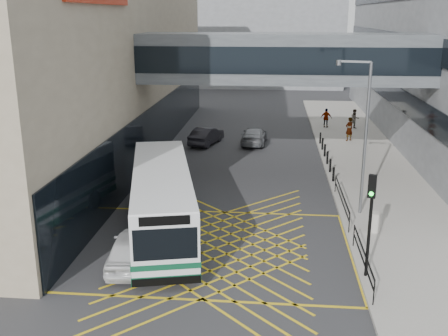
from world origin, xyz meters
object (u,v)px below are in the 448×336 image
(car_dark, at_px, (206,136))
(car_silver, at_px, (254,135))
(car_white, at_px, (133,247))
(pedestrian_a, at_px, (349,129))
(pedestrian_b, at_px, (355,119))
(litter_bin, at_px, (375,222))
(traffic_light, at_px, (370,211))
(street_lamp, at_px, (363,129))
(pedestrian_c, at_px, (326,118))
(bus, at_px, (162,199))

(car_dark, distance_m, car_silver, 3.89)
(car_white, xyz_separation_m, pedestrian_a, (11.92, 23.09, 0.36))
(pedestrian_b, bearing_deg, litter_bin, -111.48)
(traffic_light, height_order, pedestrian_b, traffic_light)
(street_lamp, xyz_separation_m, litter_bin, (0.48, -2.51, -3.97))
(car_silver, bearing_deg, pedestrian_a, -167.73)
(street_lamp, height_order, pedestrian_c, street_lamp)
(litter_bin, bearing_deg, pedestrian_c, 90.27)
(street_lamp, relative_size, pedestrian_b, 4.47)
(car_dark, bearing_deg, bus, 106.04)
(bus, bearing_deg, pedestrian_b, 49.83)
(street_lamp, xyz_separation_m, pedestrian_a, (1.75, 16.49, -3.48))
(pedestrian_a, relative_size, pedestrian_c, 1.11)
(street_lamp, bearing_deg, car_silver, 126.21)
(car_silver, height_order, pedestrian_a, pedestrian_a)
(bus, xyz_separation_m, litter_bin, (10.10, 0.71, -1.09))
(traffic_light, bearing_deg, bus, 174.68)
(pedestrian_a, distance_m, pedestrian_c, 5.26)
(pedestrian_a, height_order, pedestrian_c, pedestrian_a)
(pedestrian_a, height_order, pedestrian_b, pedestrian_a)
(traffic_light, bearing_deg, street_lamp, 102.87)
(bus, distance_m, car_white, 3.56)
(car_silver, height_order, pedestrian_c, pedestrian_c)
(traffic_light, height_order, street_lamp, street_lamp)
(car_silver, bearing_deg, car_white, 82.59)
(car_silver, relative_size, street_lamp, 0.59)
(street_lamp, bearing_deg, litter_bin, -64.32)
(bus, xyz_separation_m, pedestrian_a, (11.37, 19.70, -0.60))
(car_silver, xyz_separation_m, pedestrian_a, (7.71, 1.19, 0.41))
(car_white, xyz_separation_m, street_lamp, (10.17, 6.60, 3.84))
(car_dark, bearing_deg, traffic_light, 128.04)
(car_white, bearing_deg, litter_bin, -163.57)
(pedestrian_a, distance_m, pedestrian_b, 5.00)
(traffic_light, relative_size, pedestrian_a, 2.20)
(bus, height_order, pedestrian_c, bus)
(car_dark, xyz_separation_m, pedestrian_b, (12.70, 6.57, 0.33))
(pedestrian_a, bearing_deg, car_silver, -24.43)
(bus, distance_m, car_silver, 18.90)
(bus, relative_size, traffic_light, 2.76)
(bus, distance_m, car_dark, 18.03)
(street_lamp, relative_size, litter_bin, 8.22)
(traffic_light, height_order, pedestrian_a, traffic_light)
(car_white, bearing_deg, car_dark, -95.56)
(traffic_light, xyz_separation_m, pedestrian_c, (1.05, 28.70, -1.89))
(bus, relative_size, car_white, 2.44)
(pedestrian_c, bearing_deg, bus, 83.86)
(bus, xyz_separation_m, car_white, (-0.55, -3.39, -0.95))
(litter_bin, distance_m, pedestrian_c, 24.07)
(pedestrian_a, bearing_deg, traffic_light, 50.89)
(street_lamp, bearing_deg, bus, -146.62)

